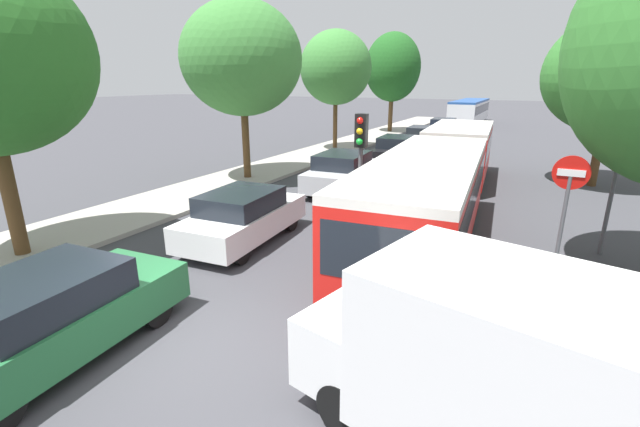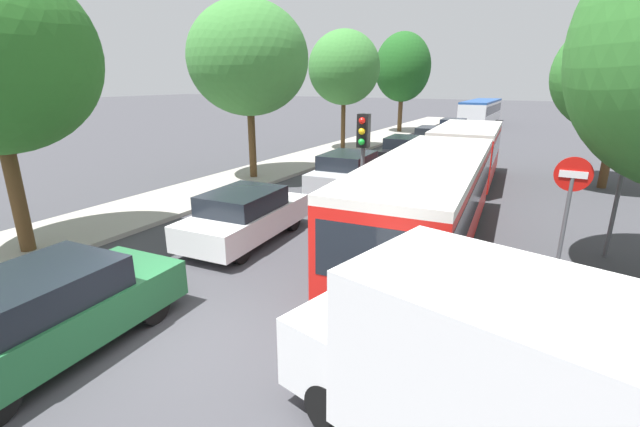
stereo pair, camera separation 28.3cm
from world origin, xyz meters
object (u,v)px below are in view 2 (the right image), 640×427
(no_entry_sign, at_px, (568,203))
(tree_left_distant, at_px, (403,67))
(queued_car_silver, at_px, (348,172))
(tree_left_mid, at_px, (248,59))
(traffic_light, at_px, (363,148))
(tree_left_far, at_px, (343,70))
(queued_car_green, at_px, (48,312))
(direction_sign_post, at_px, (626,157))
(queued_car_black, at_px, (404,151))
(articulated_bus, at_px, (448,172))
(queued_car_white, at_px, (245,216))
(white_van, at_px, (520,382))
(queued_car_tan, at_px, (431,138))
(city_bus_rear, at_px, (481,110))
(queued_car_blue, at_px, (453,128))
(tree_right_mid, at_px, (625,77))

(no_entry_sign, relative_size, tree_left_distant, 0.35)
(queued_car_silver, xyz_separation_m, tree_left_mid, (-4.59, -0.13, 4.32))
(tree_left_distant, bearing_deg, tree_left_mid, -90.02)
(traffic_light, bearing_deg, tree_left_distant, -168.11)
(tree_left_far, distance_m, tree_left_distant, 10.95)
(queued_car_green, bearing_deg, direction_sign_post, -46.02)
(queued_car_green, bearing_deg, queued_car_silver, -2.02)
(tree_left_distant, bearing_deg, traffic_light, -73.86)
(tree_left_mid, bearing_deg, queued_car_black, 53.68)
(queued_car_black, bearing_deg, tree_left_far, 58.57)
(queued_car_black, distance_m, traffic_light, 11.10)
(articulated_bus, bearing_deg, tree_left_mid, -99.95)
(no_entry_sign, bearing_deg, tree_left_mid, -113.62)
(queued_car_green, distance_m, tree_left_far, 21.90)
(articulated_bus, xyz_separation_m, tree_left_far, (-8.71, 9.97, 3.47))
(queued_car_white, distance_m, direction_sign_post, 9.48)
(white_van, distance_m, traffic_light, 8.12)
(tree_left_far, bearing_deg, no_entry_sign, -49.94)
(queued_car_green, bearing_deg, queued_car_tan, -3.15)
(city_bus_rear, distance_m, direction_sign_post, 34.97)
(queued_car_silver, relative_size, tree_left_mid, 0.61)
(queued_car_black, xyz_separation_m, no_entry_sign, (7.22, -11.80, 1.13))
(queued_car_blue, height_order, tree_left_distant, tree_left_distant)
(direction_sign_post, bearing_deg, city_bus_rear, -84.11)
(no_entry_sign, xyz_separation_m, tree_right_mid, (1.60, 10.93, 2.49))
(direction_sign_post, xyz_separation_m, tree_left_far, (-13.17, 11.94, 2.30))
(queued_car_white, bearing_deg, traffic_light, -54.31)
(articulated_bus, xyz_separation_m, queued_car_tan, (-3.95, 13.10, -0.64))
(tree_left_far, bearing_deg, tree_left_distant, 89.75)
(tree_left_mid, bearing_deg, queued_car_blue, 75.99)
(direction_sign_post, bearing_deg, tree_left_far, -50.26)
(city_bus_rear, height_order, queued_car_blue, city_bus_rear)
(queued_car_green, distance_m, tree_left_distant, 32.56)
(queued_car_green, height_order, direction_sign_post, direction_sign_post)
(city_bus_rear, height_order, tree_left_mid, tree_left_mid)
(queued_car_white, height_order, tree_left_far, tree_left_far)
(tree_left_far, bearing_deg, tree_right_mid, -14.05)
(articulated_bus, xyz_separation_m, queued_car_black, (-3.86, 7.42, -0.63))
(tree_left_distant, bearing_deg, tree_right_mid, -46.51)
(queued_car_silver, bearing_deg, tree_right_mid, -62.21)
(queued_car_white, xyz_separation_m, queued_car_black, (0.33, 12.82, 0.02))
(queued_car_silver, relative_size, queued_car_blue, 1.05)
(traffic_light, bearing_deg, queued_car_silver, -154.93)
(queued_car_black, height_order, tree_left_far, tree_left_far)
(queued_car_black, relative_size, tree_left_mid, 0.59)
(tree_left_distant, distance_m, tree_right_mid, 19.82)
(queued_car_green, xyz_separation_m, tree_left_far, (-4.98, 20.93, 4.10))
(white_van, xyz_separation_m, tree_right_mid, (1.98, 16.41, 3.13))
(tree_left_distant, bearing_deg, queued_car_blue, -15.75)
(no_entry_sign, distance_m, tree_right_mid, 11.33)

